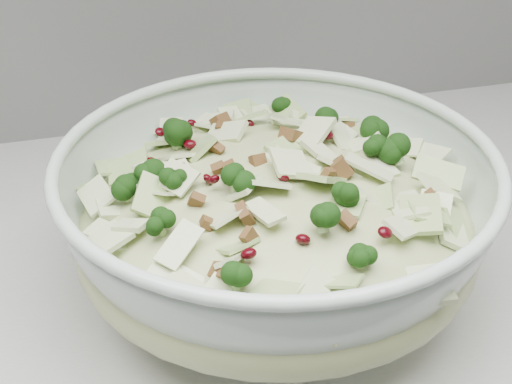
% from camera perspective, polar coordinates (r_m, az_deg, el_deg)
% --- Properties ---
extents(mixing_bowl, '(0.45, 0.45, 0.15)m').
position_cam_1_polar(mixing_bowl, '(0.61, 1.57, -2.64)').
color(mixing_bowl, silver).
rests_on(mixing_bowl, counter).
extents(salad, '(0.35, 0.35, 0.15)m').
position_cam_1_polar(salad, '(0.60, 1.60, -0.76)').
color(salad, '#C9CD8C').
rests_on(salad, mixing_bowl).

